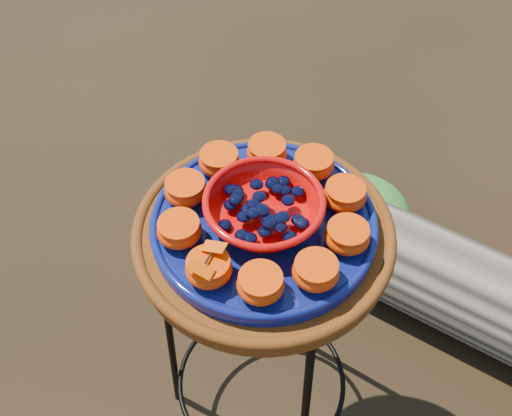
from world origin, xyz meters
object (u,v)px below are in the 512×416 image
Objects in this scene: terracotta_saucer at (264,236)px; cobalt_plate at (264,225)px; plant_stand at (262,340)px.

terracotta_saucer is 1.17× the size of cobalt_plate.
cobalt_plate is (0.00, 0.00, 0.40)m from plant_stand.
terracotta_saucer is (0.00, 0.00, 0.37)m from plant_stand.
cobalt_plate is at bearing 0.00° from terracotta_saucer.
plant_stand is 1.55× the size of terracotta_saucer.
plant_stand is at bearing 0.00° from terracotta_saucer.
terracotta_saucer reaches higher than plant_stand.
plant_stand is 1.81× the size of cobalt_plate.
plant_stand is 0.40m from cobalt_plate.
terracotta_saucer is 0.03m from cobalt_plate.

